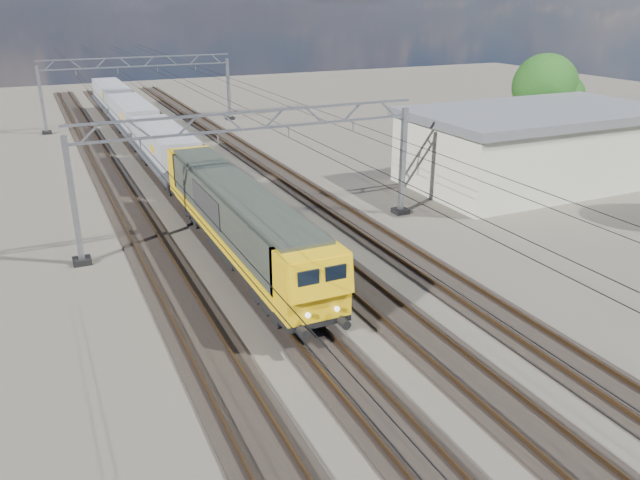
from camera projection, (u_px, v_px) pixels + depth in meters
name	position (u px, v px, depth m)	size (l,w,h in m)	color
ground	(284.00, 261.00, 32.22)	(160.00, 160.00, 0.00)	#2C2721
track_outer_west	(168.00, 280.00, 29.84)	(2.60, 140.00, 0.30)	black
track_loco	(247.00, 266.00, 31.41)	(2.60, 140.00, 0.30)	black
track_inner_east	(319.00, 253.00, 32.98)	(2.60, 140.00, 0.30)	black
track_outer_east	(384.00, 242.00, 34.55)	(2.60, 140.00, 0.30)	black
catenary_gantry_mid	(255.00, 169.00, 34.19)	(19.90, 0.90, 7.11)	gray
catenary_gantry_far	(140.00, 89.00, 64.62)	(19.90, 0.90, 7.11)	gray
overhead_wires	(232.00, 123.00, 36.90)	(12.03, 140.00, 0.53)	black
locomotive	(237.00, 216.00, 31.65)	(2.76, 21.10, 3.62)	black
hopper_wagon_lead	(165.00, 148.00, 46.64)	(3.38, 13.00, 3.25)	black
hopper_wagon_mid	(133.00, 117.00, 58.64)	(3.38, 13.00, 3.25)	black
hopper_wagon_third	(112.00, 97.00, 70.65)	(3.38, 13.00, 3.25)	black
industrial_shed	(535.00, 146.00, 44.94)	(18.60, 10.60, 5.40)	beige
tree_far	(549.00, 89.00, 53.85)	(5.97, 5.57, 8.35)	#342317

